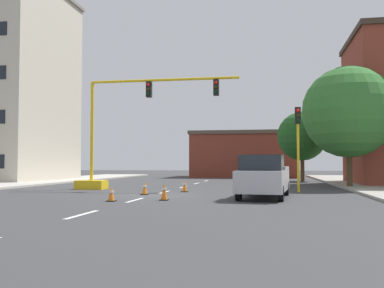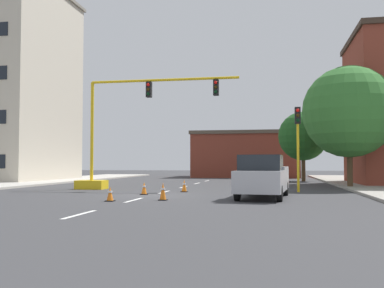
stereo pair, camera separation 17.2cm
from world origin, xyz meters
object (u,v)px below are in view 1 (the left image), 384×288
at_px(tree_right_mid, 349,112).
at_px(traffic_cone_roadside_d, 185,186).
at_px(traffic_cone_roadside_c, 145,188).
at_px(pickup_truck_silver, 264,177).
at_px(tree_right_far, 302,136).
at_px(traffic_cone_roadside_a, 164,192).
at_px(traffic_cone_roadside_b, 111,194).
at_px(traffic_light_pole_right, 298,130).
at_px(traffic_signal_gantry, 112,152).

distance_m(tree_right_mid, traffic_cone_roadside_d, 12.04).
bearing_deg(traffic_cone_roadside_c, pickup_truck_silver, -10.61).
height_order(tree_right_mid, tree_right_far, tree_right_mid).
relative_size(traffic_cone_roadside_a, traffic_cone_roadside_b, 1.23).
distance_m(tree_right_mid, traffic_cone_roadside_a, 15.27).
bearing_deg(pickup_truck_silver, traffic_light_pole_right, 68.41).
height_order(traffic_signal_gantry, traffic_cone_roadside_b, traffic_signal_gantry).
relative_size(tree_right_mid, traffic_cone_roadside_c, 11.94).
xyz_separation_m(tree_right_mid, traffic_cone_roadside_a, (-9.62, -10.95, -4.56)).
height_order(traffic_light_pole_right, pickup_truck_silver, traffic_light_pole_right).
relative_size(traffic_light_pole_right, tree_right_mid, 0.61).
height_order(tree_right_far, traffic_cone_roadside_d, tree_right_far).
bearing_deg(traffic_cone_roadside_c, traffic_light_pole_right, 24.30).
xyz_separation_m(pickup_truck_silver, traffic_cone_roadside_c, (-6.08, 1.14, -0.65)).
bearing_deg(traffic_cone_roadside_b, traffic_signal_gantry, 110.12).
height_order(tree_right_far, traffic_cone_roadside_a, tree_right_far).
bearing_deg(traffic_signal_gantry, tree_right_mid, 13.54).
bearing_deg(traffic_light_pole_right, tree_right_far, 85.01).
distance_m(pickup_truck_silver, traffic_cone_roadside_b, 7.04).
bearing_deg(traffic_cone_roadside_a, tree_right_mid, 48.73).
xyz_separation_m(traffic_signal_gantry, traffic_light_pole_right, (11.27, -0.62, 1.22)).
bearing_deg(pickup_truck_silver, traffic_cone_roadside_c, 169.39).
distance_m(traffic_cone_roadside_a, traffic_cone_roadside_c, 3.67).
height_order(pickup_truck_silver, traffic_cone_roadside_c, pickup_truck_silver).
distance_m(traffic_signal_gantry, tree_right_mid, 15.39).
bearing_deg(tree_right_mid, traffic_cone_roadside_a, -131.27).
bearing_deg(traffic_signal_gantry, traffic_cone_roadside_a, -55.32).
distance_m(traffic_signal_gantry, traffic_light_pole_right, 11.35).
bearing_deg(traffic_signal_gantry, traffic_cone_roadside_b, -69.88).
bearing_deg(traffic_signal_gantry, traffic_light_pole_right, -3.17).
distance_m(traffic_signal_gantry, tree_right_far, 19.56).
height_order(traffic_signal_gantry, tree_right_far, traffic_signal_gantry).
relative_size(tree_right_mid, traffic_cone_roadside_a, 10.13).
distance_m(tree_right_mid, traffic_cone_roadside_b, 17.28).
bearing_deg(traffic_cone_roadside_d, traffic_light_pole_right, 9.52).
bearing_deg(traffic_cone_roadside_c, traffic_cone_roadside_a, -60.54).
bearing_deg(traffic_cone_roadside_b, traffic_cone_roadside_d, 74.12).
bearing_deg(tree_right_far, traffic_cone_roadside_b, -112.49).
relative_size(traffic_light_pole_right, traffic_cone_roadside_b, 7.58).
bearing_deg(traffic_cone_roadside_d, traffic_cone_roadside_c, -122.36).
xyz_separation_m(traffic_signal_gantry, traffic_cone_roadside_b, (3.04, -8.30, -2.00)).
distance_m(traffic_signal_gantry, traffic_cone_roadside_d, 5.56).
bearing_deg(tree_right_mid, traffic_light_pole_right, -129.77).
xyz_separation_m(traffic_signal_gantry, traffic_cone_roadside_c, (3.32, -4.21, -1.99)).
height_order(traffic_signal_gantry, traffic_cone_roadside_d, traffic_signal_gantry).
xyz_separation_m(tree_right_mid, traffic_cone_roadside_b, (-11.70, -11.85, -4.64)).
height_order(pickup_truck_silver, traffic_cone_roadside_a, pickup_truck_silver).
height_order(traffic_cone_roadside_b, traffic_cone_roadside_c, traffic_cone_roadside_c).
distance_m(traffic_light_pole_right, traffic_cone_roadside_c, 9.29).
distance_m(tree_right_far, traffic_cone_roadside_b, 25.32).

